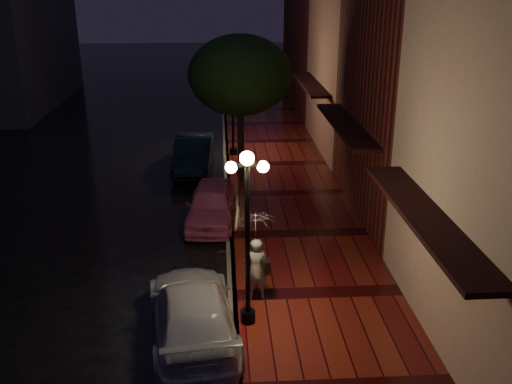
% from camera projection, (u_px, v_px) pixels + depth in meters
% --- Properties ---
extents(ground, '(120.00, 120.00, 0.00)m').
position_uv_depth(ground, '(230.00, 239.00, 18.53)').
color(ground, black).
rests_on(ground, ground).
extents(sidewalk, '(4.50, 60.00, 0.15)m').
position_uv_depth(sidewalk, '(298.00, 235.00, 18.64)').
color(sidewalk, '#480C0E').
rests_on(sidewalk, ground).
extents(curb, '(0.25, 60.00, 0.15)m').
position_uv_depth(curb, '(230.00, 237.00, 18.51)').
color(curb, '#595451').
rests_on(curb, ground).
extents(storefront_mid, '(5.00, 8.00, 11.00)m').
position_uv_depth(storefront_mid, '(437.00, 57.00, 18.87)').
color(storefront_mid, '#511914').
rests_on(storefront_mid, ground).
extents(storefront_far, '(5.00, 8.00, 9.00)m').
position_uv_depth(storefront_far, '(373.00, 57.00, 26.69)').
color(storefront_far, '#8C5951').
rests_on(storefront_far, ground).
extents(storefront_extra, '(5.00, 12.00, 10.00)m').
position_uv_depth(storefront_extra, '(333.00, 28.00, 35.85)').
color(storefront_extra, '#511914').
rests_on(storefront_extra, ground).
extents(streetlamp_near, '(0.96, 0.36, 4.31)m').
position_uv_depth(streetlamp_near, '(248.00, 230.00, 12.97)').
color(streetlamp_near, black).
rests_on(streetlamp_near, sidewalk).
extents(streetlamp_far, '(0.96, 0.36, 4.31)m').
position_uv_depth(streetlamp_far, '(233.00, 103.00, 26.04)').
color(streetlamp_far, black).
rests_on(streetlamp_far, sidewalk).
extents(street_tree, '(4.16, 4.16, 5.80)m').
position_uv_depth(street_tree, '(240.00, 78.00, 22.67)').
color(street_tree, black).
rests_on(street_tree, sidewalk).
extents(pink_car, '(1.89, 4.06, 1.34)m').
position_uv_depth(pink_car, '(211.00, 204.00, 19.58)').
color(pink_car, '#C55178').
rests_on(pink_car, ground).
extents(navy_car, '(1.78, 4.57, 1.48)m').
position_uv_depth(navy_car, '(194.00, 154.00, 24.94)').
color(navy_car, black).
rests_on(navy_car, ground).
extents(silver_car, '(2.50, 4.93, 1.37)m').
position_uv_depth(silver_car, '(193.00, 312.00, 13.25)').
color(silver_car, '#B9B8C1').
rests_on(silver_car, ground).
extents(woman_with_umbrella, '(1.00, 1.02, 2.41)m').
position_uv_depth(woman_with_umbrella, '(256.00, 243.00, 14.25)').
color(woman_with_umbrella, silver).
rests_on(woman_with_umbrella, sidewalk).
extents(parking_meter, '(0.15, 0.14, 1.39)m').
position_uv_depth(parking_meter, '(239.00, 185.00, 20.52)').
color(parking_meter, black).
rests_on(parking_meter, sidewalk).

